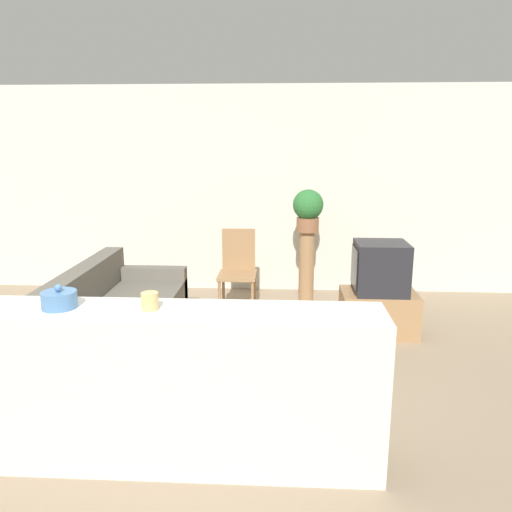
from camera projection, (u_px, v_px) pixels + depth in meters
The scene contains 11 objects.
ground_plane at pixel (170, 425), 3.61m from camera, with size 14.00×14.00×0.00m, color gray.
wall_back at pixel (224, 190), 6.63m from camera, with size 9.00×0.06×2.70m.
couch at pixel (115, 323), 4.80m from camera, with size 0.93×2.08×0.81m.
tv_stand at pixel (378, 313), 5.27m from camera, with size 0.78×0.52×0.45m.
television at pixel (380, 268), 5.16m from camera, with size 0.54×0.50×0.53m.
wooden_chair at pixel (238, 267), 5.93m from camera, with size 0.44×0.44×0.97m.
plant_stand at pixel (307, 268), 6.16m from camera, with size 0.18×0.18×0.92m.
potted_plant at pixel (308, 209), 6.00m from camera, with size 0.37×0.37×0.51m.
foreground_counter at pixel (153, 387), 3.10m from camera, with size 2.84×0.44×1.02m.
decorative_bowl at pixel (59, 299), 3.00m from camera, with size 0.21×0.21×0.15m.
candle_jar at pixel (150, 301), 2.98m from camera, with size 0.10×0.10×0.10m.
Camera 1 is at (0.80, -3.20, 2.01)m, focal length 35.00 mm.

